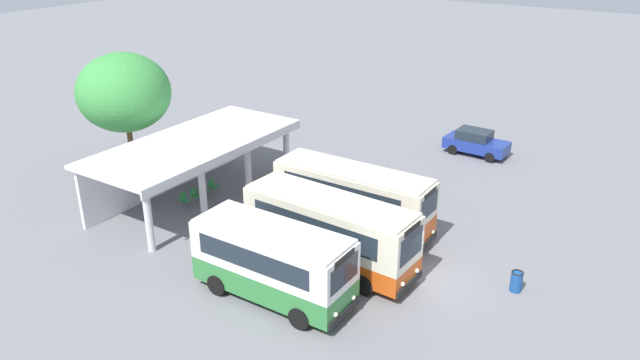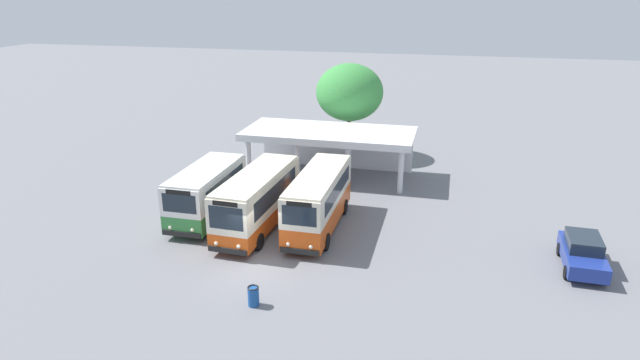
% 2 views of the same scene
% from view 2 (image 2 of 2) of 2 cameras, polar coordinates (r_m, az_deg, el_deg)
% --- Properties ---
extents(ground_plane, '(180.00, 180.00, 0.00)m').
position_cam_2_polar(ground_plane, '(27.09, -7.02, -8.93)').
color(ground_plane, slate).
extents(city_bus_nearest_orange, '(2.46, 6.70, 3.10)m').
position_cam_2_polar(city_bus_nearest_orange, '(32.06, -11.77, -1.17)').
color(city_bus_nearest_orange, black).
rests_on(city_bus_nearest_orange, ground).
extents(city_bus_second_in_row, '(2.57, 8.05, 3.24)m').
position_cam_2_polar(city_bus_second_in_row, '(30.32, -6.58, -1.96)').
color(city_bus_second_in_row, black).
rests_on(city_bus_second_in_row, ground).
extents(city_bus_middle_cream, '(2.26, 7.97, 3.27)m').
position_cam_2_polar(city_bus_middle_cream, '(30.08, -0.16, -1.98)').
color(city_bus_middle_cream, black).
rests_on(city_bus_middle_cream, ground).
extents(parked_car_flank, '(1.94, 4.07, 1.62)m').
position_cam_2_polar(parked_car_flank, '(29.21, 25.79, -6.86)').
color(parked_car_flank, black).
rests_on(parked_car_flank, ground).
extents(terminal_canopy, '(11.84, 5.29, 3.40)m').
position_cam_2_polar(terminal_canopy, '(38.84, 1.16, 4.28)').
color(terminal_canopy, silver).
rests_on(terminal_canopy, ground).
extents(waiting_chair_end_by_column, '(0.45, 0.45, 0.86)m').
position_cam_2_polar(waiting_chair_end_by_column, '(39.05, -0.85, 1.18)').
color(waiting_chair_end_by_column, slate).
rests_on(waiting_chair_end_by_column, ground).
extents(waiting_chair_second_from_end, '(0.45, 0.45, 0.86)m').
position_cam_2_polar(waiting_chair_second_from_end, '(38.81, 0.14, 1.06)').
color(waiting_chair_second_from_end, slate).
rests_on(waiting_chair_second_from_end, ground).
extents(waiting_chair_middle_seat, '(0.45, 0.45, 0.86)m').
position_cam_2_polar(waiting_chair_middle_seat, '(38.75, 1.21, 1.03)').
color(waiting_chair_middle_seat, slate).
rests_on(waiting_chair_middle_seat, ground).
extents(waiting_chair_fourth_seat, '(0.45, 0.45, 0.86)m').
position_cam_2_polar(waiting_chair_fourth_seat, '(38.55, 2.22, 0.92)').
color(waiting_chair_fourth_seat, slate).
rests_on(waiting_chair_fourth_seat, ground).
extents(roadside_tree_behind_canopy, '(5.24, 5.24, 7.31)m').
position_cam_2_polar(roadside_tree_behind_canopy, '(42.97, 3.12, 9.14)').
color(roadside_tree_behind_canopy, brown).
rests_on(roadside_tree_behind_canopy, ground).
extents(litter_bin_apron, '(0.49, 0.49, 0.90)m').
position_cam_2_polar(litter_bin_apron, '(23.84, -6.98, -11.96)').
color(litter_bin_apron, '#19478C').
rests_on(litter_bin_apron, ground).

